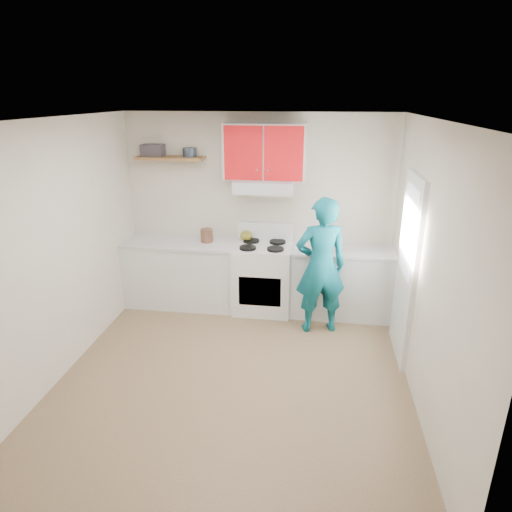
# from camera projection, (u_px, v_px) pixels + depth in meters

# --- Properties ---
(floor) EXTENTS (3.80, 3.80, 0.00)m
(floor) POSITION_uv_depth(u_px,v_px,m) (235.00, 374.00, 4.71)
(floor) COLOR brown
(floor) RESTS_ON ground
(ceiling) EXTENTS (3.60, 3.80, 0.04)m
(ceiling) POSITION_uv_depth(u_px,v_px,m) (230.00, 119.00, 3.82)
(ceiling) COLOR white
(ceiling) RESTS_ON floor
(back_wall) EXTENTS (3.60, 0.04, 2.60)m
(back_wall) POSITION_uv_depth(u_px,v_px,m) (259.00, 212.00, 6.03)
(back_wall) COLOR beige
(back_wall) RESTS_ON floor
(front_wall) EXTENTS (3.60, 0.04, 2.60)m
(front_wall) POSITION_uv_depth(u_px,v_px,m) (170.00, 377.00, 2.50)
(front_wall) COLOR beige
(front_wall) RESTS_ON floor
(left_wall) EXTENTS (0.04, 3.80, 2.60)m
(left_wall) POSITION_uv_depth(u_px,v_px,m) (59.00, 251.00, 4.50)
(left_wall) COLOR beige
(left_wall) RESTS_ON floor
(right_wall) EXTENTS (0.04, 3.80, 2.60)m
(right_wall) POSITION_uv_depth(u_px,v_px,m) (427.00, 270.00, 4.03)
(right_wall) COLOR beige
(right_wall) RESTS_ON floor
(door) EXTENTS (0.05, 0.85, 2.05)m
(door) POSITION_uv_depth(u_px,v_px,m) (407.00, 269.00, 4.78)
(door) COLOR white
(door) RESTS_ON floor
(door_glass) EXTENTS (0.01, 0.55, 0.95)m
(door_glass) POSITION_uv_depth(u_px,v_px,m) (409.00, 231.00, 4.64)
(door_glass) COLOR white
(door_glass) RESTS_ON door
(counter_left) EXTENTS (1.52, 0.60, 0.90)m
(counter_left) POSITION_uv_depth(u_px,v_px,m) (182.00, 274.00, 6.18)
(counter_left) COLOR silver
(counter_left) RESTS_ON floor
(counter_right) EXTENTS (1.32, 0.60, 0.90)m
(counter_right) POSITION_uv_depth(u_px,v_px,m) (340.00, 282.00, 5.90)
(counter_right) COLOR silver
(counter_right) RESTS_ON floor
(stove) EXTENTS (0.76, 0.65, 0.92)m
(stove) POSITION_uv_depth(u_px,v_px,m) (263.00, 278.00, 6.01)
(stove) COLOR white
(stove) RESTS_ON floor
(range_hood) EXTENTS (0.76, 0.44, 0.15)m
(range_hood) POSITION_uv_depth(u_px,v_px,m) (264.00, 186.00, 5.68)
(range_hood) COLOR silver
(range_hood) RESTS_ON back_wall
(upper_cabinets) EXTENTS (1.02, 0.33, 0.70)m
(upper_cabinets) POSITION_uv_depth(u_px,v_px,m) (265.00, 152.00, 5.58)
(upper_cabinets) COLOR red
(upper_cabinets) RESTS_ON back_wall
(shelf) EXTENTS (0.90, 0.30, 0.04)m
(shelf) POSITION_uv_depth(u_px,v_px,m) (170.00, 158.00, 5.79)
(shelf) COLOR brown
(shelf) RESTS_ON back_wall
(books) EXTENTS (0.29, 0.22, 0.15)m
(books) POSITION_uv_depth(u_px,v_px,m) (153.00, 150.00, 5.83)
(books) COLOR #393238
(books) RESTS_ON shelf
(tin) EXTENTS (0.24, 0.24, 0.11)m
(tin) POSITION_uv_depth(u_px,v_px,m) (190.00, 152.00, 5.77)
(tin) COLOR #333D4C
(tin) RESTS_ON shelf
(kettle) EXTENTS (0.20, 0.20, 0.14)m
(kettle) POSITION_uv_depth(u_px,v_px,m) (246.00, 236.00, 6.03)
(kettle) COLOR olive
(kettle) RESTS_ON stove
(crock) EXTENTS (0.17, 0.17, 0.20)m
(crock) POSITION_uv_depth(u_px,v_px,m) (207.00, 236.00, 5.98)
(crock) COLOR brown
(crock) RESTS_ON counter_left
(cutting_board) EXTENTS (0.34, 0.27, 0.02)m
(cutting_board) POSITION_uv_depth(u_px,v_px,m) (336.00, 249.00, 5.78)
(cutting_board) COLOR olive
(cutting_board) RESTS_ON counter_right
(silicone_mat) EXTENTS (0.33, 0.28, 0.01)m
(silicone_mat) POSITION_uv_depth(u_px,v_px,m) (364.00, 251.00, 5.69)
(silicone_mat) COLOR red
(silicone_mat) RESTS_ON counter_right
(person) EXTENTS (0.70, 0.55, 1.71)m
(person) POSITION_uv_depth(u_px,v_px,m) (321.00, 266.00, 5.33)
(person) COLOR #0C5F6D
(person) RESTS_ON floor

